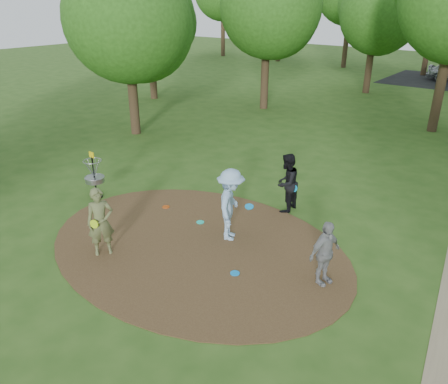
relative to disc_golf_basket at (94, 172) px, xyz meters
The scene contains 11 objects.
ground 4.59m from the disc_golf_basket, ahead, with size 100.00×100.00×0.00m, color #2D5119.
dirt_clearing 4.59m from the disc_golf_basket, ahead, with size 8.40×8.40×0.02m, color #47301C.
player_observer_with_disc 3.54m from the disc_golf_basket, 34.38° to the right, with size 0.71×0.77×1.77m.
player_throwing_with_disc 5.01m from the disc_golf_basket, ahead, with size 1.39×1.46×1.96m.
player_walking_with_disc 6.03m from the disc_golf_basket, 28.83° to the left, with size 0.73×0.90×1.79m.
player_waiting_with_disc 7.83m from the disc_golf_basket, ahead, with size 0.62×0.97×1.54m.
disc_ground_cyan 3.95m from the disc_golf_basket, 10.54° to the left, with size 0.22×0.22×0.02m, color #1BDEC2.
disc_ground_blue 6.18m from the disc_golf_basket, ahead, with size 0.22×0.22×0.02m, color #0D8DED.
disc_ground_red 2.59m from the disc_golf_basket, 19.47° to the left, with size 0.22×0.22×0.02m, color #CA4A14.
disc_golf_basket is the anchor object (origin of this frame).
tree_ring 11.59m from the disc_golf_basket, 57.00° to the left, with size 37.25×46.22×9.84m.
Camera 1 is at (6.58, -7.30, 5.92)m, focal length 35.00 mm.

